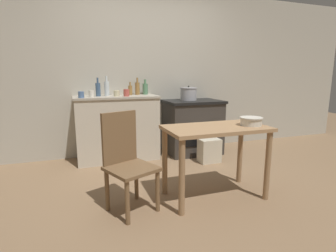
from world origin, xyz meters
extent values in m
plane|color=#896B4C|center=(0.00, 0.00, 0.00)|extent=(14.00, 14.00, 0.00)
cube|color=#B2AD9E|center=(0.00, 1.58, 1.27)|extent=(8.00, 0.07, 2.55)
cube|color=beige|center=(-0.51, 1.29, 0.46)|extent=(1.16, 0.52, 0.91)
cube|color=#A9A08F|center=(-0.51, 1.29, 0.93)|extent=(1.19, 0.55, 0.03)
cube|color=#38332D|center=(0.68, 1.24, 0.40)|extent=(0.83, 0.62, 0.81)
cube|color=black|center=(0.68, 1.24, 0.83)|extent=(0.87, 0.66, 0.04)
cube|color=black|center=(0.68, 0.92, 0.36)|extent=(0.58, 0.01, 0.34)
cube|color=#A87F56|center=(0.23, -0.29, 0.72)|extent=(1.02, 0.56, 0.03)
cylinder|color=#97724E|center=(-0.23, -0.53, 0.35)|extent=(0.06, 0.06, 0.70)
cylinder|color=#97724E|center=(0.69, -0.53, 0.35)|extent=(0.06, 0.06, 0.70)
cylinder|color=#97724E|center=(-0.23, -0.06, 0.35)|extent=(0.06, 0.06, 0.70)
cylinder|color=#97724E|center=(0.69, -0.06, 0.35)|extent=(0.06, 0.06, 0.70)
cube|color=brown|center=(-0.63, -0.30, 0.41)|extent=(0.53, 0.53, 0.03)
cube|color=brown|center=(-0.70, -0.13, 0.67)|extent=(0.34, 0.17, 0.49)
cylinder|color=brown|center=(-0.72, -0.52, 0.20)|extent=(0.04, 0.04, 0.39)
cylinder|color=brown|center=(-0.41, -0.39, 0.20)|extent=(0.04, 0.04, 0.39)
cylinder|color=brown|center=(-0.85, -0.22, 0.20)|extent=(0.04, 0.04, 0.39)
cylinder|color=brown|center=(-0.54, -0.09, 0.20)|extent=(0.04, 0.04, 0.39)
cube|color=beige|center=(0.70, 0.70, 0.17)|extent=(0.30, 0.21, 0.34)
cylinder|color=#A8A8AD|center=(0.62, 1.28, 0.94)|extent=(0.25, 0.25, 0.18)
cylinder|color=#A8A8AD|center=(0.62, 1.28, 1.04)|extent=(0.27, 0.27, 0.02)
sphere|color=black|center=(0.62, 1.28, 1.06)|extent=(0.02, 0.02, 0.02)
cylinder|color=silver|center=(0.59, -0.36, 0.78)|extent=(0.21, 0.21, 0.08)
cylinder|color=beige|center=(0.59, -0.36, 0.82)|extent=(0.23, 0.23, 0.01)
cylinder|color=silver|center=(-0.63, 1.36, 1.05)|extent=(0.07, 0.07, 0.21)
cylinder|color=silver|center=(-0.63, 1.36, 1.19)|extent=(0.03, 0.03, 0.08)
cylinder|color=olive|center=(-0.28, 1.41, 1.01)|extent=(0.06, 0.06, 0.14)
cylinder|color=olive|center=(-0.28, 1.41, 1.11)|extent=(0.02, 0.02, 0.05)
cylinder|color=#517F5B|center=(-0.04, 1.44, 1.03)|extent=(0.08, 0.08, 0.17)
cylinder|color=#517F5B|center=(-0.04, 1.44, 1.14)|extent=(0.03, 0.03, 0.06)
cylinder|color=olive|center=(-0.17, 1.42, 1.04)|extent=(0.07, 0.07, 0.19)
cylinder|color=olive|center=(-0.17, 1.42, 1.16)|extent=(0.03, 0.03, 0.07)
cylinder|color=#3D5675|center=(-0.76, 1.31, 1.04)|extent=(0.07, 0.07, 0.19)
cylinder|color=#3D5675|center=(-0.76, 1.31, 1.17)|extent=(0.03, 0.03, 0.07)
cylinder|color=silver|center=(-0.86, 1.20, 0.99)|extent=(0.07, 0.07, 0.09)
cylinder|color=#B74C42|center=(-0.39, 1.17, 0.99)|extent=(0.08, 0.08, 0.10)
cylinder|color=#4C6B99|center=(-1.00, 1.11, 0.99)|extent=(0.08, 0.08, 0.08)
cylinder|color=beige|center=(-0.51, 1.22, 0.98)|extent=(0.08, 0.08, 0.08)
camera|label=1|loc=(-1.07, -2.53, 1.24)|focal=28.00mm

